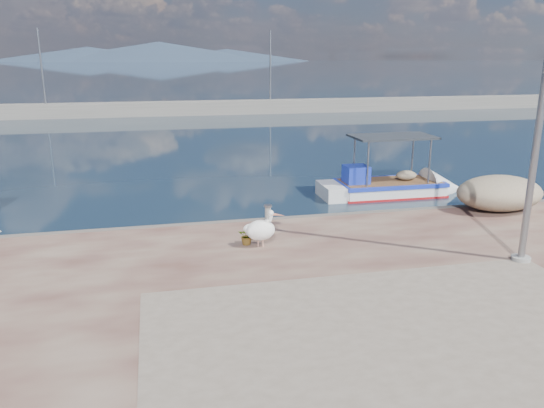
% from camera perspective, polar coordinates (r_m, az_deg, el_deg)
% --- Properties ---
extents(ground, '(1400.00, 1400.00, 0.00)m').
position_cam_1_polar(ground, '(11.49, 4.25, -11.28)').
color(ground, '#162635').
rests_on(ground, ground).
extents(quay_patch, '(9.00, 7.00, 0.01)m').
position_cam_1_polar(quay_patch, '(9.19, 16.22, -15.72)').
color(quay_patch, gray).
rests_on(quay_patch, quay).
extents(breakwater, '(120.00, 2.20, 7.50)m').
position_cam_1_polar(breakwater, '(50.09, -9.30, 10.14)').
color(breakwater, gray).
rests_on(breakwater, ground).
extents(mountains, '(370.00, 280.00, 22.00)m').
position_cam_1_polar(mountains, '(659.84, -12.53, 15.61)').
color(mountains, '#28384C').
rests_on(mountains, ground).
extents(boat_right, '(5.61, 1.93, 2.69)m').
position_cam_1_polar(boat_right, '(21.02, 12.37, 1.53)').
color(boat_right, white).
rests_on(boat_right, ground).
extents(pelican, '(1.03, 0.69, 0.98)m').
position_cam_1_polar(pelican, '(13.41, -1.18, -2.77)').
color(pelican, tan).
rests_on(pelican, quay).
extents(lamp_post, '(0.44, 0.96, 7.00)m').
position_cam_1_polar(lamp_post, '(13.29, 26.75, 7.95)').
color(lamp_post, gray).
rests_on(lamp_post, quay).
extents(bollard_near, '(0.23, 0.23, 0.69)m').
position_cam_1_polar(bollard_near, '(14.87, -0.44, -1.26)').
color(bollard_near, gray).
rests_on(bollard_near, quay).
extents(potted_plant, '(0.53, 0.49, 0.49)m').
position_cam_1_polar(potted_plant, '(13.66, -2.68, -3.40)').
color(potted_plant, '#33722D').
rests_on(potted_plant, quay).
extents(net_pile_c, '(2.78, 1.99, 1.09)m').
position_cam_1_polar(net_pile_c, '(18.13, 23.27, 1.10)').
color(net_pile_c, tan).
rests_on(net_pile_c, quay).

